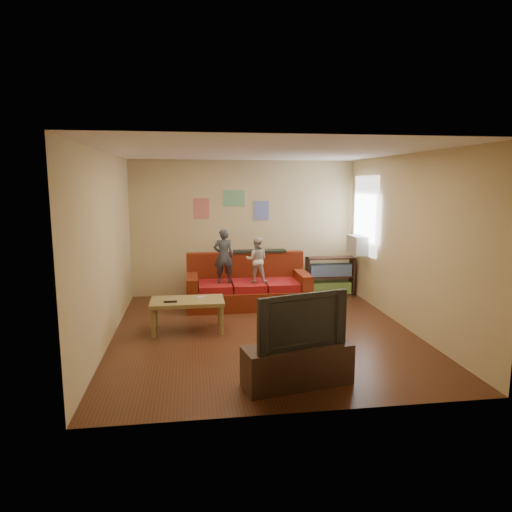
{
  "coord_description": "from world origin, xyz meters",
  "views": [
    {
      "loc": [
        -1.05,
        -6.62,
        2.27
      ],
      "look_at": [
        0.0,
        0.8,
        1.05
      ],
      "focal_mm": 32.0,
      "sensor_mm": 36.0,
      "label": 1
    }
  ],
  "objects": [
    {
      "name": "game_controller",
      "position": [
        -0.94,
        0.25,
        0.51
      ],
      "size": [
        0.15,
        0.08,
        0.03
      ],
      "primitive_type": "cube",
      "rotation": [
        0.0,
        0.0,
        0.26
      ],
      "color": "white",
      "rests_on": "coffee_table"
    },
    {
      "name": "coffee_table",
      "position": [
        -1.14,
        0.2,
        0.43
      ],
      "size": [
        1.11,
        0.61,
        0.5
      ],
      "color": "olive",
      "rests_on": "ground"
    },
    {
      "name": "room_shell",
      "position": [
        0.0,
        0.0,
        1.35
      ],
      "size": [
        4.52,
        5.02,
        2.72
      ],
      "color": "#522A18",
      "rests_on": "ground"
    },
    {
      "name": "artwork_center",
      "position": [
        -0.2,
        2.48,
        1.95
      ],
      "size": [
        0.42,
        0.01,
        0.32
      ],
      "primitive_type": "cube",
      "color": "#72B27F",
      "rests_on": "room_shell"
    },
    {
      "name": "window",
      "position": [
        2.22,
        1.65,
        1.64
      ],
      "size": [
        0.04,
        1.08,
        1.48
      ],
      "primitive_type": "cube",
      "color": "white",
      "rests_on": "room_shell"
    },
    {
      "name": "sofa",
      "position": [
        -0.05,
        1.59,
        0.33
      ],
      "size": [
        2.23,
        1.03,
        0.98
      ],
      "color": "maroon",
      "rests_on": "ground"
    },
    {
      "name": "remote",
      "position": [
        -1.39,
        0.08,
        0.51
      ],
      "size": [
        0.2,
        0.05,
        0.02
      ],
      "primitive_type": "cube",
      "rotation": [
        0.0,
        0.0,
        0.01
      ],
      "color": "black",
      "rests_on": "coffee_table"
    },
    {
      "name": "television",
      "position": [
        0.09,
        -1.88,
        0.77
      ],
      "size": [
        1.08,
        0.43,
        0.62
      ],
      "primitive_type": "imported",
      "rotation": [
        0.0,
        0.0,
        0.28
      ],
      "color": "black",
      "rests_on": "tv_stand"
    },
    {
      "name": "tv_stand",
      "position": [
        0.09,
        -1.88,
        0.23
      ],
      "size": [
        1.29,
        0.65,
        0.46
      ],
      "primitive_type": "cube",
      "rotation": [
        0.0,
        0.0,
        0.2
      ],
      "color": "#402A20",
      "rests_on": "ground"
    },
    {
      "name": "ac_unit",
      "position": [
        2.1,
        1.65,
        1.08
      ],
      "size": [
        0.28,
        0.55,
        0.35
      ],
      "primitive_type": "cube",
      "color": "#B7B2A3",
      "rests_on": "window"
    },
    {
      "name": "file_box",
      "position": [
        1.01,
        0.77,
        0.15
      ],
      "size": [
        0.44,
        0.34,
        0.3
      ],
      "color": "silver",
      "rests_on": "ground"
    },
    {
      "name": "artwork_right",
      "position": [
        0.35,
        2.48,
        1.7
      ],
      "size": [
        0.3,
        0.01,
        0.38
      ],
      "primitive_type": "cube",
      "color": "#727FCC",
      "rests_on": "room_shell"
    },
    {
      "name": "bookshelf",
      "position": [
        1.7,
        2.13,
        0.34
      ],
      "size": [
        0.96,
        0.29,
        0.77
      ],
      "color": "#3B221B",
      "rests_on": "ground"
    },
    {
      "name": "tissue",
      "position": [
        0.75,
        1.08,
        0.05
      ],
      "size": [
        0.12,
        0.12,
        0.09
      ],
      "primitive_type": "sphere",
      "rotation": [
        0.0,
        0.0,
        0.3
      ],
      "color": "white",
      "rests_on": "ground"
    },
    {
      "name": "child_a",
      "position": [
        -0.5,
        1.42,
        0.96
      ],
      "size": [
        0.36,
        0.24,
        0.99
      ],
      "primitive_type": "imported",
      "rotation": [
        0.0,
        0.0,
        3.13
      ],
      "color": "#333742",
      "rests_on": "sofa"
    },
    {
      "name": "child_b",
      "position": [
        0.1,
        1.42,
        0.88
      ],
      "size": [
        0.45,
        0.37,
        0.82
      ],
      "primitive_type": "imported",
      "rotation": [
        0.0,
        0.0,
        2.97
      ],
      "color": "beige",
      "rests_on": "sofa"
    },
    {
      "name": "artwork_left",
      "position": [
        -0.85,
        2.48,
        1.75
      ],
      "size": [
        0.3,
        0.01,
        0.4
      ],
      "primitive_type": "cube",
      "color": "#D87266",
      "rests_on": "room_shell"
    }
  ]
}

